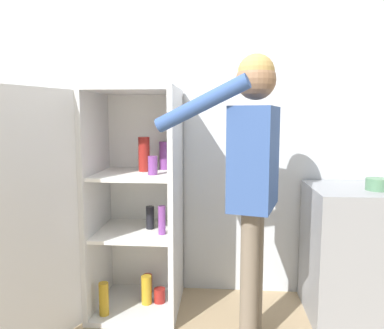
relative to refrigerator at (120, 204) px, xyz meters
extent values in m
cube|color=silver|center=(0.39, 0.44, 0.49)|extent=(7.00, 0.06, 2.55)
cube|color=silver|center=(0.10, 0.08, -0.77)|extent=(0.61, 0.62, 0.04)
cube|color=silver|center=(0.10, 0.08, 0.79)|extent=(0.61, 0.62, 0.04)
cube|color=white|center=(0.10, 0.37, 0.01)|extent=(0.61, 0.03, 1.52)
cube|color=silver|center=(-0.19, 0.08, 0.01)|extent=(0.03, 0.62, 1.52)
cube|color=silver|center=(0.38, 0.08, 0.01)|extent=(0.04, 0.62, 1.52)
cube|color=white|center=(0.10, 0.08, -0.21)|extent=(0.54, 0.55, 0.02)
cube|color=white|center=(0.10, 0.08, 0.20)|extent=(0.54, 0.55, 0.02)
cube|color=silver|center=(-0.35, -0.50, 0.01)|extent=(0.28, 0.58, 1.52)
cylinder|color=#B78C1E|center=(0.16, 0.06, -0.65)|extent=(0.08, 0.08, 0.21)
cylinder|color=maroon|center=(0.26, 0.09, -0.70)|extent=(0.08, 0.08, 0.10)
cylinder|color=#723884|center=(0.23, -0.01, 0.28)|extent=(0.06, 0.06, 0.13)
cylinder|color=#723884|center=(0.29, -0.01, -0.10)|extent=(0.05, 0.05, 0.20)
cylinder|color=maroon|center=(0.14, 0.16, 0.34)|extent=(0.08, 0.08, 0.25)
cylinder|color=black|center=(0.19, 0.11, -0.12)|extent=(0.06, 0.06, 0.16)
cylinder|color=maroon|center=(0.14, 0.24, -0.68)|extent=(0.07, 0.07, 0.14)
cylinder|color=#B78C1E|center=(-0.10, -0.12, -0.64)|extent=(0.07, 0.07, 0.23)
cylinder|color=#723884|center=(0.27, 0.27, 0.32)|extent=(0.08, 0.08, 0.21)
cylinder|color=#726656|center=(0.87, -0.35, -0.36)|extent=(0.11, 0.11, 0.85)
cylinder|color=#726656|center=(0.92, -0.18, -0.36)|extent=(0.11, 0.11, 0.85)
cube|color=#335193|center=(0.90, -0.26, 0.36)|extent=(0.34, 0.47, 0.60)
sphere|color=#8C6647|center=(0.90, -0.26, 0.82)|extent=(0.23, 0.23, 0.23)
sphere|color=#AD894C|center=(0.90, -0.26, 0.86)|extent=(0.22, 0.22, 0.22)
cylinder|color=#335193|center=(0.59, -0.43, 0.67)|extent=(0.55, 0.23, 0.32)
cylinder|color=#335193|center=(0.96, -0.04, 0.33)|extent=(0.09, 0.09, 0.57)
cube|color=gray|center=(1.65, 0.08, -0.33)|extent=(0.67, 0.62, 0.91)
cylinder|color=#517F5B|center=(1.72, 0.00, 0.17)|extent=(0.15, 0.15, 0.08)
camera|label=1|loc=(0.70, -2.49, 0.60)|focal=35.00mm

